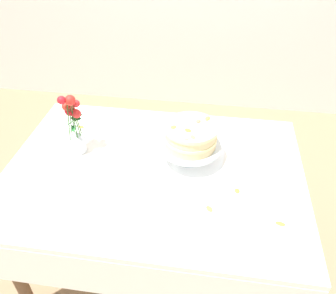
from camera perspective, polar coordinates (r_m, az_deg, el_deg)
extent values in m
plane|color=#8C7051|center=(2.20, -1.85, -18.14)|extent=(12.00, 12.00, 0.00)
cube|color=white|center=(1.64, -2.36, -4.03)|extent=(1.40, 1.00, 0.03)
cube|color=white|center=(1.44, -6.02, -21.35)|extent=(1.40, 0.01, 0.24)
cylinder|color=brown|center=(1.88, -23.88, -18.53)|extent=(0.06, 0.06, 0.71)
cylinder|color=brown|center=(2.33, -14.99, -2.60)|extent=(0.06, 0.06, 0.71)
cylinder|color=brown|center=(2.20, 15.51, -5.62)|extent=(0.06, 0.06, 0.71)
cube|color=white|center=(1.68, 3.56, -2.25)|extent=(0.35, 0.35, 0.00)
cylinder|color=silver|center=(1.67, 3.57, -2.08)|extent=(0.11, 0.11, 0.01)
cylinder|color=silver|center=(1.65, 3.63, -0.95)|extent=(0.03, 0.03, 0.07)
cylinder|color=silver|center=(1.62, 3.69, 0.24)|extent=(0.29, 0.29, 0.01)
cylinder|color=beige|center=(1.61, 3.72, 0.93)|extent=(0.24, 0.24, 0.04)
cylinder|color=beige|center=(1.59, 3.76, 1.68)|extent=(0.24, 0.24, 0.01)
cylinder|color=beige|center=(1.57, 3.80, 2.44)|extent=(0.24, 0.24, 0.04)
cylinder|color=beige|center=(1.56, 3.84, 3.25)|extent=(0.25, 0.25, 0.02)
ellipsoid|color=orange|center=(1.52, 3.33, 2.79)|extent=(0.04, 0.04, 0.00)
ellipsoid|color=yellow|center=(1.61, 6.57, 4.75)|extent=(0.03, 0.04, 0.01)
ellipsoid|color=#E56B51|center=(1.48, 4.12, 1.69)|extent=(0.03, 0.03, 0.00)
ellipsoid|color=yellow|center=(1.54, 0.92, 3.34)|extent=(0.04, 0.04, 0.00)
ellipsoid|color=#E56B51|center=(1.58, 5.04, 4.29)|extent=(0.03, 0.03, 0.01)
ellipsoid|color=pink|center=(1.47, 3.05, 1.54)|extent=(0.04, 0.03, 0.01)
cylinder|color=silver|center=(1.77, -14.55, 0.25)|extent=(0.08, 0.08, 0.06)
cone|color=silver|center=(1.74, -14.85, 1.76)|extent=(0.10, 0.10, 0.05)
cylinder|color=#2D6028|center=(1.70, -14.80, 3.59)|extent=(0.02, 0.01, 0.13)
sphere|color=red|center=(1.66, -14.92, 5.35)|extent=(0.04, 0.04, 0.04)
ellipsoid|color=#236B2D|center=(1.69, -14.90, 4.60)|extent=(0.04, 0.02, 0.01)
cylinder|color=#2D6028|center=(1.70, -14.82, 4.43)|extent=(0.02, 0.02, 0.17)
sphere|color=red|center=(1.65, -15.00, 6.97)|extent=(0.04, 0.04, 0.04)
ellipsoid|color=#236B2D|center=(1.69, -14.70, 5.06)|extent=(0.04, 0.04, 0.02)
cylinder|color=#2D6028|center=(1.72, -15.43, 3.91)|extent=(0.02, 0.02, 0.13)
sphere|color=red|center=(1.69, -15.91, 5.83)|extent=(0.05, 0.05, 0.05)
ellipsoid|color=#236B2D|center=(1.70, -15.41, 4.45)|extent=(0.04, 0.05, 0.01)
cylinder|color=#2D6028|center=(1.70, -15.80, 4.14)|extent=(0.02, 0.01, 0.16)
sphere|color=red|center=(1.66, -16.54, 6.46)|extent=(0.04, 0.04, 0.04)
ellipsoid|color=#236B2D|center=(1.71, -15.30, 3.37)|extent=(0.05, 0.02, 0.02)
cylinder|color=#2D6028|center=(1.66, -16.16, 4.44)|extent=(0.02, 0.04, 0.22)
sphere|color=red|center=(1.59, -17.23, 7.42)|extent=(0.04, 0.04, 0.04)
ellipsoid|color=#236B2D|center=(1.68, -15.85, 3.88)|extent=(0.03, 0.05, 0.01)
cylinder|color=#2D6028|center=(1.66, -15.35, 4.51)|extent=(0.02, 0.02, 0.21)
sphere|color=red|center=(1.60, -15.91, 7.47)|extent=(0.05, 0.05, 0.05)
ellipsoid|color=#236B2D|center=(1.69, -15.41, 2.90)|extent=(0.04, 0.05, 0.01)
ellipsoid|color=orange|center=(1.96, -14.17, 3.26)|extent=(0.04, 0.03, 0.00)
ellipsoid|color=yellow|center=(1.46, 6.87, -10.13)|extent=(0.04, 0.04, 0.00)
ellipsoid|color=orange|center=(1.47, 18.10, -11.97)|extent=(0.04, 0.03, 0.00)
ellipsoid|color=orange|center=(1.55, 11.39, -7.13)|extent=(0.02, 0.03, 0.01)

